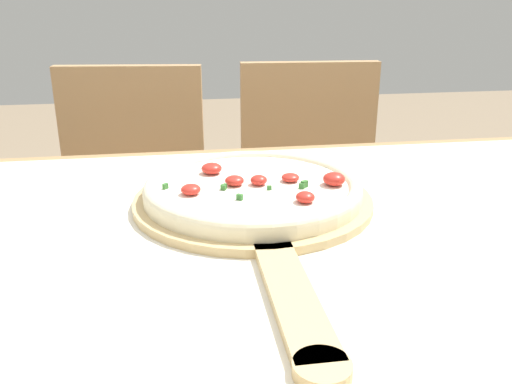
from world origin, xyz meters
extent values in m
cube|color=#A87F51|center=(0.00, 0.00, 0.75)|extent=(1.44, 0.90, 0.03)
cylinder|color=#A87F51|center=(0.66, 0.39, 0.37)|extent=(0.06, 0.06, 0.74)
cube|color=white|center=(0.00, 0.00, 0.77)|extent=(1.36, 0.82, 0.00)
cylinder|color=tan|center=(0.03, 0.14, 0.78)|extent=(0.34, 0.34, 0.01)
cube|color=tan|center=(0.03, -0.13, 0.78)|extent=(0.04, 0.23, 0.01)
cylinder|color=tan|center=(0.03, -0.24, 0.78)|extent=(0.05, 0.05, 0.01)
cylinder|color=beige|center=(0.03, 0.14, 0.79)|extent=(0.31, 0.31, 0.02)
torus|color=beige|center=(0.03, 0.14, 0.80)|extent=(0.31, 0.31, 0.02)
cylinder|color=white|center=(0.03, 0.14, 0.80)|extent=(0.27, 0.27, 0.00)
ellipsoid|color=red|center=(0.08, 0.05, 0.81)|extent=(0.03, 0.03, 0.01)
ellipsoid|color=red|center=(0.08, 0.14, 0.81)|extent=(0.03, 0.03, 0.01)
ellipsoid|color=red|center=(-0.06, 0.11, 0.81)|extent=(0.03, 0.03, 0.01)
ellipsoid|color=red|center=(0.14, 0.11, 0.81)|extent=(0.03, 0.03, 0.02)
ellipsoid|color=red|center=(0.00, 0.14, 0.81)|extent=(0.03, 0.03, 0.01)
ellipsoid|color=red|center=(0.03, 0.13, 0.81)|extent=(0.02, 0.02, 0.01)
ellipsoid|color=red|center=(-0.03, 0.19, 0.81)|extent=(0.03, 0.03, 0.02)
cube|color=#387533|center=(0.10, 0.11, 0.81)|extent=(0.01, 0.01, 0.01)
cube|color=#387533|center=(-0.02, 0.12, 0.81)|extent=(0.01, 0.01, 0.01)
cube|color=#387533|center=(0.09, 0.11, 0.81)|extent=(0.01, 0.01, 0.01)
cube|color=#387533|center=(-0.10, 0.13, 0.81)|extent=(0.01, 0.01, 0.01)
cube|color=#387533|center=(0.00, 0.08, 0.81)|extent=(0.01, 0.01, 0.01)
cube|color=#387533|center=(-0.02, 0.12, 0.81)|extent=(0.01, 0.01, 0.01)
cube|color=#387533|center=(0.05, 0.11, 0.81)|extent=(0.01, 0.00, 0.01)
cube|color=tan|center=(-0.21, 0.68, 0.43)|extent=(0.44, 0.44, 0.02)
cube|color=tan|center=(-0.19, 0.86, 0.66)|extent=(0.38, 0.08, 0.44)
cylinder|color=tan|center=(-0.39, 0.54, 0.21)|extent=(0.04, 0.04, 0.42)
cylinder|color=tan|center=(-0.07, 0.50, 0.21)|extent=(0.04, 0.04, 0.42)
cylinder|color=tan|center=(-0.35, 0.85, 0.21)|extent=(0.04, 0.04, 0.42)
cylinder|color=tan|center=(-0.04, 0.82, 0.21)|extent=(0.04, 0.04, 0.42)
cube|color=tan|center=(0.28, 0.68, 0.43)|extent=(0.43, 0.43, 0.02)
cube|color=tan|center=(0.29, 0.86, 0.66)|extent=(0.38, 0.06, 0.44)
cylinder|color=tan|center=(0.11, 0.53, 0.21)|extent=(0.04, 0.04, 0.42)
cylinder|color=tan|center=(0.43, 0.51, 0.21)|extent=(0.04, 0.04, 0.42)
cylinder|color=tan|center=(0.13, 0.85, 0.21)|extent=(0.04, 0.04, 0.42)
cylinder|color=tan|center=(0.45, 0.83, 0.21)|extent=(0.04, 0.04, 0.42)
camera|label=1|loc=(-0.08, -0.59, 1.06)|focal=38.00mm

